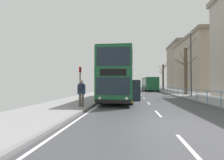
# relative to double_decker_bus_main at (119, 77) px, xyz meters

# --- Properties ---
(ground) EXTENTS (15.80, 140.00, 0.20)m
(ground) POSITION_rel_double_decker_bus_main_xyz_m (1.98, -9.56, -2.27)
(ground) COLOR #424248
(double_decker_bus_main) EXTENTS (3.34, 10.88, 4.42)m
(double_decker_bus_main) POSITION_rel_double_decker_bus_main_xyz_m (0.00, 0.00, 0.00)
(double_decker_bus_main) COLOR #19512D
(double_decker_bus_main) RESTS_ON ground
(background_bus_far_lane) EXTENTS (2.85, 10.07, 2.94)m
(background_bus_far_lane) POSITION_rel_double_decker_bus_main_xyz_m (5.41, 21.46, -0.70)
(background_bus_far_lane) COLOR #19512D
(background_bus_far_lane) RESTS_ON ground
(pedestrian_railing_far_kerb) EXTENTS (0.05, 27.84, 1.02)m
(pedestrian_railing_far_kerb) POSITION_rel_double_decker_bus_main_xyz_m (7.15, 5.24, -1.48)
(pedestrian_railing_far_kerb) COLOR #386BA8
(pedestrian_railing_far_kerb) RESTS_ON ground
(pedestrian_with_backpack) EXTENTS (0.54, 0.54, 1.76)m
(pedestrian_with_backpack) POSITION_rel_double_decker_bus_main_xyz_m (-2.03, -5.84, -1.14)
(pedestrian_with_backpack) COLOR #4C473D
(pedestrian_with_backpack) RESTS_ON ground
(bus_stop_sign_near) EXTENTS (0.08, 0.44, 2.65)m
(bus_stop_sign_near) POSITION_rel_double_decker_bus_main_xyz_m (-2.18, -5.62, -0.54)
(bus_stop_sign_near) COLOR #2D2D33
(bus_stop_sign_near) RESTS_ON ground
(street_lamp_far_side) EXTENTS (0.28, 0.60, 7.67)m
(street_lamp_far_side) POSITION_rel_double_decker_bus_main_xyz_m (8.36, 4.13, 2.27)
(street_lamp_far_side) COLOR #38383D
(street_lamp_far_side) RESTS_ON ground
(bare_tree_far_00) EXTENTS (2.49, 3.00, 7.08)m
(bare_tree_far_00) POSITION_rel_double_decker_bus_main_xyz_m (9.25, 25.70, 1.13)
(bare_tree_far_00) COLOR brown
(bare_tree_far_00) RESTS_ON ground
(bare_tree_far_01) EXTENTS (2.77, 2.00, 7.77)m
(bare_tree_far_01) POSITION_rel_double_decker_bus_main_xyz_m (8.74, 7.19, 1.12)
(bare_tree_far_01) COLOR brown
(bare_tree_far_01) RESTS_ON ground
(background_building_01) EXTENTS (9.33, 12.87, 13.63)m
(background_building_01) POSITION_rel_double_decker_bus_main_xyz_m (17.77, 34.34, 4.53)
(background_building_01) COLOR gray
(background_building_01) RESTS_ON ground
(background_building_02) EXTENTS (11.45, 17.44, 11.94)m
(background_building_02) POSITION_rel_double_decker_bus_main_xyz_m (18.65, 22.16, 3.68)
(background_building_02) COLOR gray
(background_building_02) RESTS_ON ground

